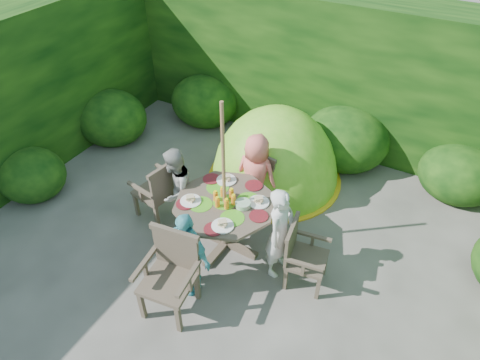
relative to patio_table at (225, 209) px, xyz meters
The scene contains 13 objects.
ground 0.95m from the patio_table, 77.02° to the right, with size 60.00×60.00×0.00m, color #4B4843.
hedge_enclosure 0.90m from the patio_table, 76.80° to the left, with size 9.00×9.00×2.50m.
patio_table is the anchor object (origin of this frame).
parasol_pole 0.45m from the patio_table, 169.77° to the right, with size 0.04×0.04×2.20m, color brown.
garden_chair_right 1.12m from the patio_table, ahead, with size 0.53×0.58×0.87m.
garden_chair_left 1.11m from the patio_table, behind, with size 0.59×0.64×0.95m.
garden_chair_back 1.11m from the patio_table, 88.14° to the left, with size 0.61×0.56×0.89m.
garden_chair_front 1.10m from the patio_table, 93.61° to the right, with size 0.67×0.61×1.01m.
child_right 0.80m from the patio_table, ahead, with size 0.47×0.31×1.29m, color silver.
child_left 0.80m from the patio_table, behind, with size 0.61×0.47×1.25m, color gray.
child_back 0.80m from the patio_table, 87.75° to the left, with size 0.64×0.42×1.31m, color #F47065.
child_front 0.80m from the patio_table, 92.90° to the right, with size 0.70×0.29×1.20m, color #55B9C7.
dome_tent 1.76m from the patio_table, 91.87° to the left, with size 2.16×2.16×2.47m.
Camera 1 is at (1.96, -2.74, 4.39)m, focal length 32.00 mm.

